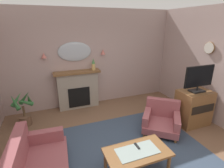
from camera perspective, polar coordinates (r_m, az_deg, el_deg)
floor at (r=3.75m, az=5.68°, el=-23.04°), size 6.20×6.29×0.10m
wall_back at (r=5.40m, az=-6.76°, el=8.42°), size 6.20×0.10×2.92m
patterned_rug at (r=3.85m, az=4.29°, el=-20.59°), size 3.20×2.40×0.01m
fireplace at (r=5.33m, az=-11.18°, el=-1.92°), size 1.36×0.36×1.16m
mantel_vase_right at (r=5.19m, az=-6.20°, el=6.46°), size 0.11×0.11×0.35m
wall_mirror at (r=5.18m, az=-12.29°, el=10.46°), size 0.96×0.06×0.56m
wall_sconce_left at (r=5.08m, az=-21.75°, el=8.79°), size 0.14×0.14×0.14m
wall_sconce_right at (r=5.34m, az=-2.99°, el=10.57°), size 0.14×0.14×0.14m
wall_clock at (r=5.06m, az=29.63°, el=10.39°), size 0.04×0.31×0.31m
coffee_table at (r=3.18m, az=8.36°, el=-21.94°), size 1.10×0.60×0.45m
tv_remote at (r=3.22m, az=8.30°, el=-19.74°), size 0.04×0.16×0.02m
armchair_by_coffee_table at (r=4.41m, az=16.11°, el=-10.92°), size 1.14×1.14×0.71m
tv_cabinet at (r=4.89m, az=25.41°, el=-7.06°), size 0.80×0.57×0.90m
tv_flatscreen at (r=4.61m, az=27.00°, el=1.77°), size 0.84×0.24×0.65m
potted_plant_corner_palm at (r=4.90m, az=-27.30°, el=-7.64°), size 0.57×0.58×0.90m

